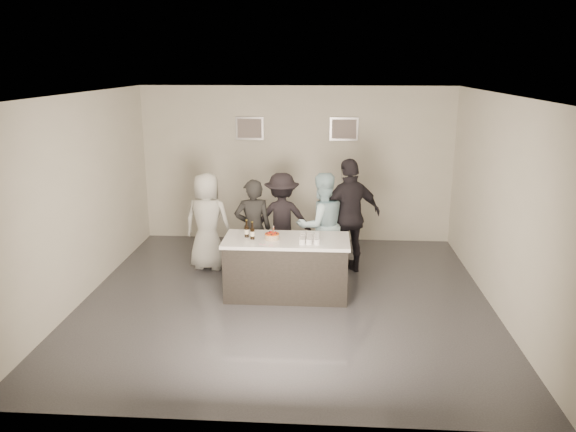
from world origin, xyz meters
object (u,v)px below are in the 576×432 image
(person_main_blue, at_px, (321,225))
(beer_bottle_a, at_px, (247,229))
(person_main_black, at_px, (253,229))
(person_guest_back, at_px, (282,218))
(beer_bottle_b, at_px, (252,231))
(person_guest_right, at_px, (350,216))
(person_guest_left, at_px, (207,221))
(bar_counter, at_px, (286,267))
(cake, at_px, (272,237))

(person_main_blue, bearing_deg, beer_bottle_a, 12.18)
(person_main_black, distance_m, person_guest_back, 0.85)
(beer_bottle_b, distance_m, person_guest_right, 1.87)
(person_guest_back, bearing_deg, beer_bottle_b, 71.66)
(person_guest_back, bearing_deg, beer_bottle_a, 67.21)
(person_guest_right, height_order, person_guest_back, person_guest_right)
(person_main_black, distance_m, person_guest_left, 0.91)
(person_main_black, height_order, person_guest_right, person_guest_right)
(person_guest_right, bearing_deg, beer_bottle_a, 7.25)
(person_main_black, relative_size, person_guest_back, 1.03)
(person_guest_left, xyz_separation_m, person_guest_back, (1.23, 0.37, -0.03))
(bar_counter, bearing_deg, person_main_black, 129.41)
(person_main_black, distance_m, person_main_blue, 1.11)
(bar_counter, relative_size, person_guest_back, 1.16)
(bar_counter, xyz_separation_m, person_guest_left, (-1.41, 1.09, 0.38))
(person_guest_back, bearing_deg, cake, 82.31)
(cake, distance_m, person_main_black, 0.85)
(beer_bottle_a, distance_m, person_main_blue, 1.38)
(beer_bottle_a, xyz_separation_m, person_main_black, (0.01, 0.68, -0.21))
(beer_bottle_a, height_order, person_guest_right, person_guest_right)
(beer_bottle_a, relative_size, person_main_black, 0.16)
(person_guest_left, bearing_deg, person_main_blue, -178.09)
(bar_counter, height_order, person_main_black, person_main_black)
(person_guest_right, distance_m, person_guest_back, 1.22)
(person_guest_back, bearing_deg, person_main_black, 54.92)
(beer_bottle_a, bearing_deg, person_guest_left, 127.74)
(person_main_black, bearing_deg, beer_bottle_b, 84.00)
(beer_bottle_a, bearing_deg, person_guest_back, 73.78)
(cake, distance_m, person_guest_right, 1.64)
(cake, bearing_deg, person_guest_right, 43.71)
(person_main_blue, xyz_separation_m, person_guest_right, (0.46, 0.24, 0.09))
(person_main_blue, xyz_separation_m, person_guest_back, (-0.69, 0.61, -0.07))
(bar_counter, relative_size, person_guest_right, 0.97)
(bar_counter, xyz_separation_m, person_guest_right, (0.97, 1.09, 0.51))
(bar_counter, relative_size, cake, 8.61)
(beer_bottle_b, height_order, person_guest_back, person_guest_back)
(person_main_blue, bearing_deg, cake, 26.87)
(person_guest_left, bearing_deg, bar_counter, 151.29)
(person_main_blue, distance_m, person_guest_back, 0.93)
(beer_bottle_b, height_order, person_guest_left, person_guest_left)
(person_guest_right, bearing_deg, person_main_blue, 0.78)
(beer_bottle_b, relative_size, person_guest_left, 0.16)
(cake, height_order, person_main_blue, person_main_blue)
(bar_counter, height_order, person_guest_back, person_guest_back)
(cake, height_order, beer_bottle_b, beer_bottle_b)
(person_guest_left, relative_size, person_guest_back, 1.04)
(beer_bottle_a, xyz_separation_m, beer_bottle_b, (0.10, -0.10, 0.00))
(person_guest_right, bearing_deg, cake, 17.05)
(cake, relative_size, person_guest_left, 0.13)
(beer_bottle_b, height_order, person_main_black, person_main_black)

